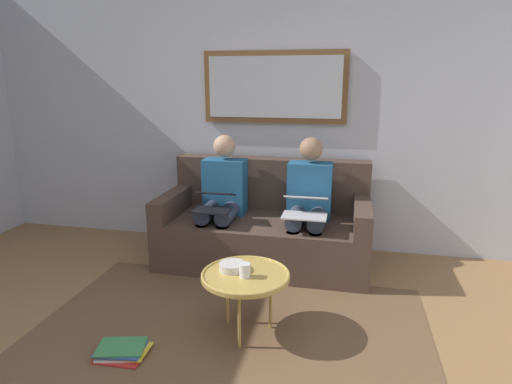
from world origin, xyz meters
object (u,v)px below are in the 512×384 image
object	(u,v)px
person_left	(308,200)
person_right	(222,195)
magazine_stack	(122,351)
bowl	(232,267)
cup	(245,270)
laptop_silver	(306,206)
coffee_table	(246,276)
laptop_black	(214,201)
framed_mirror	(274,87)
couch	(266,227)

from	to	relation	value
person_left	person_right	distance (m)	0.78
person_left	magazine_stack	bearing A→B (deg)	58.06
bowl	person_right	bearing A→B (deg)	-70.43
cup	person_right	size ratio (longest dim) A/B	0.08
cup	laptop_silver	size ratio (longest dim) A/B	0.25
cup	laptop_silver	xyz separation A→B (m)	(-0.28, -0.95, 0.16)
coffee_table	laptop_silver	distance (m)	0.98
coffee_table	laptop_silver	world-z (taller)	laptop_silver
cup	person_right	bearing A→B (deg)	-67.27
cup	laptop_black	size ratio (longest dim) A/B	0.26
bowl	laptop_silver	size ratio (longest dim) A/B	0.47
person_left	framed_mirror	bearing A→B (deg)	-49.66
person_left	magazine_stack	size ratio (longest dim) A/B	3.48
coffee_table	laptop_black	bearing A→B (deg)	-61.43
bowl	laptop_silver	bearing A→B (deg)	-113.64
person_left	laptop_silver	bearing A→B (deg)	90.00
coffee_table	laptop_black	world-z (taller)	laptop_black
framed_mirror	coffee_table	distance (m)	1.97
framed_mirror	cup	size ratio (longest dim) A/B	14.93
laptop_silver	magazine_stack	xyz separation A→B (m)	(0.96, 1.30, -0.60)
couch	magazine_stack	bearing A→B (deg)	70.42
bowl	person_left	size ratio (longest dim) A/B	0.15
cup	laptop_silver	world-z (taller)	laptop_silver
couch	bowl	bearing A→B (deg)	90.32
laptop_silver	magazine_stack	distance (m)	1.72
person_right	laptop_black	bearing A→B (deg)	90.00
framed_mirror	magazine_stack	world-z (taller)	framed_mirror
cup	person_left	xyz separation A→B (m)	(-0.28, -1.19, 0.14)
couch	bowl	xyz separation A→B (m)	(-0.01, 1.18, 0.13)
couch	laptop_black	size ratio (longest dim) A/B	5.36
bowl	magazine_stack	size ratio (longest dim) A/B	0.52
couch	person_left	xyz separation A→B (m)	(-0.39, 0.07, 0.30)
person_left	laptop_black	distance (m)	0.81
framed_mirror	magazine_stack	distance (m)	2.57
laptop_black	person_right	bearing A→B (deg)	-90.00
coffee_table	cup	size ratio (longest dim) A/B	6.32
bowl	person_right	world-z (taller)	person_right
couch	cup	xyz separation A→B (m)	(-0.11, 1.26, 0.15)
laptop_black	laptop_silver	bearing A→B (deg)	-179.67
bowl	person_left	xyz separation A→B (m)	(-0.38, -1.11, 0.16)
bowl	laptop_black	distance (m)	0.97
coffee_table	magazine_stack	size ratio (longest dim) A/B	1.74
couch	laptop_black	xyz separation A→B (m)	(0.39, 0.31, 0.31)
person_right	magazine_stack	size ratio (longest dim) A/B	3.48
cup	person_right	distance (m)	1.30
framed_mirror	bowl	world-z (taller)	framed_mirror
framed_mirror	cup	bearing A→B (deg)	93.84
framed_mirror	laptop_silver	distance (m)	1.22
framed_mirror	laptop_black	bearing A→B (deg)	61.01
bowl	magazine_stack	distance (m)	0.83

